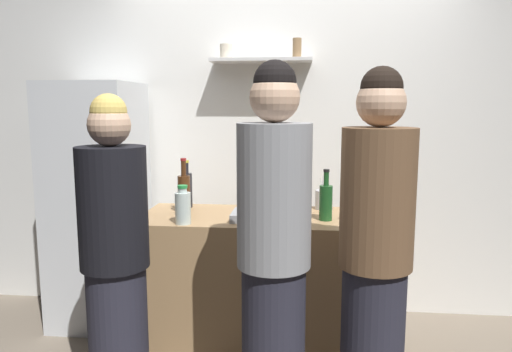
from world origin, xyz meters
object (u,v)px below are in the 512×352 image
(wine_bottle_dark_glass, at_px, (187,189))
(person_brown_jacket, at_px, (375,257))
(wine_bottle_pale_glass, at_px, (361,207))
(baking_pan, at_px, (260,216))
(wine_bottle_green_glass, at_px, (326,201))
(person_grey_hoodie, at_px, (274,255))
(refrigerator, at_px, (98,205))
(wine_bottle_amber_glass, at_px, (184,193))
(utensil_holder, at_px, (324,200))
(water_bottle_plastic, at_px, (183,207))
(person_blonde, at_px, (115,260))

(wine_bottle_dark_glass, distance_m, person_brown_jacket, 1.44)
(wine_bottle_pale_glass, bearing_deg, baking_pan, 173.03)
(wine_bottle_green_glass, relative_size, person_brown_jacket, 0.18)
(person_grey_hoodie, bearing_deg, refrigerator, -144.72)
(wine_bottle_amber_glass, height_order, person_brown_jacket, person_brown_jacket)
(refrigerator, distance_m, wine_bottle_amber_glass, 0.78)
(person_brown_jacket, bearing_deg, baking_pan, 148.68)
(refrigerator, xyz_separation_m, utensil_holder, (1.60, -0.08, 0.09))
(refrigerator, height_order, utensil_holder, refrigerator)
(wine_bottle_amber_glass, bearing_deg, utensil_holder, 13.08)
(refrigerator, relative_size, person_brown_jacket, 0.99)
(refrigerator, height_order, wine_bottle_green_glass, refrigerator)
(wine_bottle_pale_glass, relative_size, person_brown_jacket, 0.16)
(utensil_holder, height_order, water_bottle_plastic, water_bottle_plastic)
(baking_pan, distance_m, water_bottle_plastic, 0.47)
(refrigerator, xyz_separation_m, wine_bottle_pale_glass, (1.79, -0.50, 0.13))
(person_grey_hoodie, height_order, person_blonde, person_grey_hoodie)
(utensil_holder, xyz_separation_m, water_bottle_plastic, (-0.83, -0.48, 0.04))
(refrigerator, relative_size, wine_bottle_pale_glass, 6.04)
(wine_bottle_dark_glass, distance_m, wine_bottle_green_glass, 0.96)
(water_bottle_plastic, relative_size, person_grey_hoodie, 0.13)
(refrigerator, distance_m, person_grey_hoodie, 1.71)
(utensil_holder, bearing_deg, baking_pan, -138.57)
(person_blonde, bearing_deg, wine_bottle_dark_glass, -75.35)
(refrigerator, bearing_deg, wine_bottle_green_glass, -13.74)
(person_brown_jacket, bearing_deg, wine_bottle_green_glass, 121.61)
(wine_bottle_dark_glass, xyz_separation_m, person_brown_jacket, (1.12, -0.90, -0.14))
(utensil_holder, relative_size, wine_bottle_green_glass, 0.71)
(wine_bottle_amber_glass, height_order, person_grey_hoodie, person_grey_hoodie)
(wine_bottle_amber_glass, relative_size, person_blonde, 0.22)
(refrigerator, bearing_deg, wine_bottle_amber_glass, -22.09)
(utensil_holder, relative_size, water_bottle_plastic, 0.97)
(refrigerator, xyz_separation_m, person_grey_hoodie, (1.33, -1.08, 0.02))
(person_grey_hoodie, bearing_deg, water_bottle_plastic, -148.35)
(baking_pan, height_order, water_bottle_plastic, water_bottle_plastic)
(wine_bottle_amber_glass, height_order, water_bottle_plastic, wine_bottle_amber_glass)
(wine_bottle_pale_glass, distance_m, person_brown_jacket, 0.53)
(person_brown_jacket, bearing_deg, wine_bottle_amber_glass, 159.90)
(water_bottle_plastic, bearing_deg, wine_bottle_pale_glass, 3.78)
(refrigerator, relative_size, wine_bottle_dark_glass, 5.40)
(baking_pan, distance_m, wine_bottle_pale_glass, 0.59)
(refrigerator, xyz_separation_m, water_bottle_plastic, (0.77, -0.56, 0.12))
(wine_bottle_pale_glass, relative_size, person_grey_hoodie, 0.16)
(baking_pan, distance_m, person_brown_jacket, 0.83)
(baking_pan, distance_m, wine_bottle_dark_glass, 0.62)
(person_blonde, distance_m, person_brown_jacket, 1.27)
(person_blonde, bearing_deg, wine_bottle_amber_glass, -79.83)
(wine_bottle_amber_glass, relative_size, person_grey_hoodie, 0.20)
(person_grey_hoodie, bearing_deg, utensil_holder, 149.34)
(wine_bottle_dark_glass, relative_size, person_grey_hoodie, 0.18)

